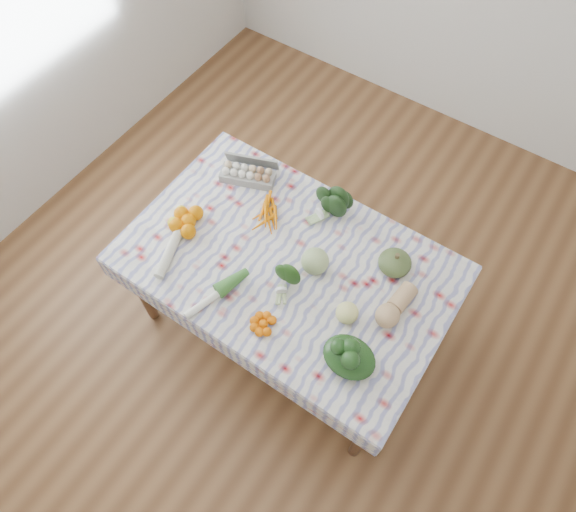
{
  "coord_description": "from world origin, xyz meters",
  "views": [
    {
      "loc": [
        0.73,
        -1.09,
        3.02
      ],
      "look_at": [
        0.0,
        0.0,
        0.82
      ],
      "focal_mm": 32.0,
      "sensor_mm": 36.0,
      "label": 1
    }
  ],
  "objects_px": {
    "kabocha_squash": "(395,263)",
    "grapefruit": "(347,313)",
    "egg_carton": "(248,175)",
    "butternut_squash": "(396,305)",
    "cabbage": "(315,261)",
    "dining_table": "(288,270)"
  },
  "relations": [
    {
      "from": "kabocha_squash",
      "to": "cabbage",
      "type": "xyz_separation_m",
      "value": [
        -0.33,
        -0.22,
        0.01
      ]
    },
    {
      "from": "cabbage",
      "to": "egg_carton",
      "type": "bearing_deg",
      "value": 156.18
    },
    {
      "from": "egg_carton",
      "to": "kabocha_squash",
      "type": "height_order",
      "value": "kabocha_squash"
    },
    {
      "from": "dining_table",
      "to": "kabocha_squash",
      "type": "relative_size",
      "value": 9.62
    },
    {
      "from": "egg_carton",
      "to": "cabbage",
      "type": "bearing_deg",
      "value": -44.63
    },
    {
      "from": "butternut_squash",
      "to": "grapefruit",
      "type": "height_order",
      "value": "butternut_squash"
    },
    {
      "from": "butternut_squash",
      "to": "dining_table",
      "type": "bearing_deg",
      "value": -167.55
    },
    {
      "from": "kabocha_squash",
      "to": "grapefruit",
      "type": "height_order",
      "value": "same"
    },
    {
      "from": "egg_carton",
      "to": "kabocha_squash",
      "type": "bearing_deg",
      "value": -23.83
    },
    {
      "from": "kabocha_squash",
      "to": "cabbage",
      "type": "relative_size",
      "value": 1.2
    },
    {
      "from": "dining_table",
      "to": "egg_carton",
      "type": "height_order",
      "value": "egg_carton"
    },
    {
      "from": "cabbage",
      "to": "butternut_squash",
      "type": "distance_m",
      "value": 0.44
    },
    {
      "from": "kabocha_squash",
      "to": "cabbage",
      "type": "height_order",
      "value": "cabbage"
    },
    {
      "from": "cabbage",
      "to": "grapefruit",
      "type": "bearing_deg",
      "value": -28.09
    },
    {
      "from": "kabocha_squash",
      "to": "grapefruit",
      "type": "distance_m",
      "value": 0.37
    },
    {
      "from": "dining_table",
      "to": "egg_carton",
      "type": "distance_m",
      "value": 0.59
    },
    {
      "from": "kabocha_squash",
      "to": "grapefruit",
      "type": "bearing_deg",
      "value": -98.91
    },
    {
      "from": "dining_table",
      "to": "grapefruit",
      "type": "distance_m",
      "value": 0.44
    },
    {
      "from": "butternut_squash",
      "to": "kabocha_squash",
      "type": "bearing_deg",
      "value": 125.35
    },
    {
      "from": "kabocha_squash",
      "to": "butternut_squash",
      "type": "distance_m",
      "value": 0.23
    },
    {
      "from": "butternut_squash",
      "to": "grapefruit",
      "type": "distance_m",
      "value": 0.24
    },
    {
      "from": "cabbage",
      "to": "butternut_squash",
      "type": "xyz_separation_m",
      "value": [
        0.44,
        0.02,
        -0.01
      ]
    }
  ]
}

